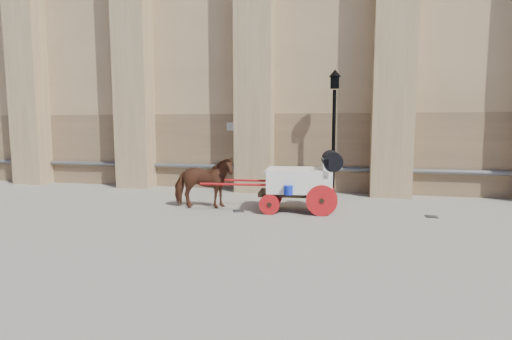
# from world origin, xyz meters

# --- Properties ---
(ground) EXTENTS (90.00, 90.00, 0.00)m
(ground) POSITION_xyz_m (0.00, 0.00, 0.00)
(ground) COLOR gray
(ground) RESTS_ON ground
(horse) EXTENTS (2.00, 1.19, 1.58)m
(horse) POSITION_xyz_m (-1.82, 0.17, 0.79)
(horse) COLOR #552A1A
(horse) RESTS_ON ground
(carriage) EXTENTS (4.19, 1.58, 1.80)m
(carriage) POSITION_xyz_m (1.24, 0.39, 0.97)
(carriage) COLOR black
(carriage) RESTS_ON ground
(street_lamp) EXTENTS (0.42, 0.42, 4.48)m
(street_lamp) POSITION_xyz_m (1.99, 3.12, 2.40)
(street_lamp) COLOR black
(street_lamp) RESTS_ON ground
(drain_grate_near) EXTENTS (0.41, 0.41, 0.01)m
(drain_grate_near) POSITION_xyz_m (-0.65, -0.05, 0.01)
(drain_grate_near) COLOR black
(drain_grate_near) RESTS_ON ground
(drain_grate_far) EXTENTS (0.33, 0.33, 0.01)m
(drain_grate_far) POSITION_xyz_m (4.80, 0.42, 0.01)
(drain_grate_far) COLOR black
(drain_grate_far) RESTS_ON ground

